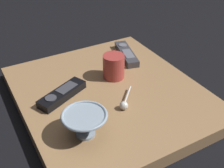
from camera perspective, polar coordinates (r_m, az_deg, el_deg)
The scene contains 7 objects.
ground_plane at distance 1.01m, azimuth -0.53°, elevation -3.32°, with size 6.00×6.00×0.00m, color black.
table at distance 0.99m, azimuth -0.54°, elevation -2.27°, with size 0.66×0.59×0.05m.
cereal_bowl at distance 0.79m, azimuth -5.45°, elevation -7.80°, with size 0.13×0.13×0.07m.
coffee_mug at distance 1.03m, azimuth 0.33°, elevation 3.53°, with size 0.08×0.08×0.09m.
teaspoon at distance 0.90m, azimuth 2.48°, elevation -3.98°, with size 0.09×0.09×0.03m.
tv_remote_near at distance 0.95m, azimuth -9.91°, elevation -1.99°, with size 0.12×0.19×0.03m.
tv_remote_far at distance 1.18m, azimuth 2.88°, elevation 6.06°, with size 0.20×0.10×0.03m.
Camera 1 is at (0.70, -0.38, 0.61)m, focal length 45.79 mm.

